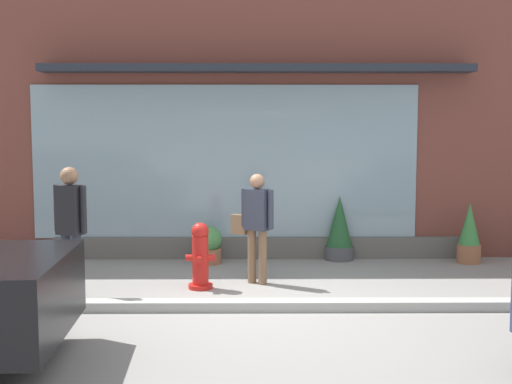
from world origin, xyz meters
name	(u,v)px	position (x,y,z in m)	size (l,w,h in m)	color
ground_plane	(259,306)	(0.00, 0.00, 0.00)	(60.00, 60.00, 0.00)	gray
curb_strip	(260,305)	(0.00, -0.20, 0.06)	(14.00, 0.24, 0.12)	#B2B2AD
storefront	(256,103)	(-0.01, 3.19, 2.61)	(14.00, 0.81, 5.33)	brown
fire_hydrant	(200,256)	(-0.80, 0.88, 0.45)	(0.40, 0.37, 0.91)	red
pedestrian_with_handbag	(256,220)	(-0.04, 1.18, 0.90)	(0.60, 0.47, 1.55)	brown
pedestrian_passerby	(70,221)	(-2.40, 0.34, 1.01)	(0.47, 0.33, 1.70)	#333847
potted_plant_window_center	(339,229)	(1.37, 2.84, 0.52)	(0.48, 0.48, 1.07)	#4C4C51
potted_plant_corner_tall	(469,235)	(3.45, 2.56, 0.47)	(0.38, 0.38, 0.98)	#9E6042
potted_plant_window_right	(209,245)	(-0.79, 2.54, 0.31)	(0.43, 0.43, 0.61)	#9E6042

